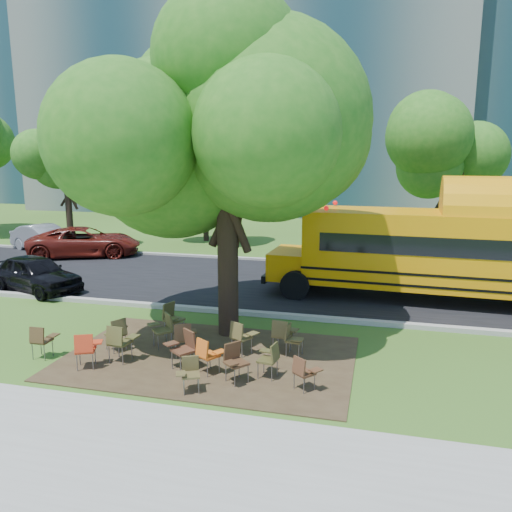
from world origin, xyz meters
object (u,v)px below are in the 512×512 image
(chair_1, at_px, (119,340))
(chair_11, at_px, (184,336))
(chair_0, at_px, (41,338))
(chair_3, at_px, (184,346))
(black_car, at_px, (35,273))
(bg_car_silver, at_px, (44,238))
(chair_2, at_px, (86,347))
(chair_7, at_px, (304,370))
(chair_6, at_px, (270,356))
(chair_12, at_px, (292,337))
(chair_13, at_px, (282,333))
(chair_8, at_px, (118,331))
(chair_14, at_px, (234,359))
(school_bus, at_px, (473,252))
(main_tree, at_px, (226,128))
(chair_5, at_px, (190,371))
(chair_15, at_px, (241,335))
(chair_4, at_px, (207,353))
(bg_car_red, at_px, (85,242))
(chair_10, at_px, (172,316))

(chair_1, distance_m, chair_11, 1.52)
(chair_0, distance_m, chair_3, 3.64)
(black_car, bearing_deg, bg_car_silver, 52.89)
(chair_2, distance_m, chair_7, 5.04)
(chair_6, xyz_separation_m, chair_12, (0.25, 1.34, -0.01))
(chair_13, bearing_deg, chair_8, -158.32)
(chair_6, height_order, black_car, black_car)
(chair_0, distance_m, chair_6, 5.66)
(chair_12, xyz_separation_m, bg_car_silver, (-15.00, 10.69, 0.18))
(chair_7, bearing_deg, chair_14, -143.02)
(school_bus, relative_size, black_car, 3.19)
(main_tree, xyz_separation_m, chair_5, (0.24, -3.52, -5.11))
(chair_8, xyz_separation_m, chair_15, (3.08, 0.51, -0.00))
(chair_2, height_order, chair_4, chair_2)
(main_tree, bearing_deg, chair_6, -54.91)
(chair_3, height_order, bg_car_red, bg_car_red)
(chair_13, bearing_deg, black_car, 169.32)
(school_bus, height_order, chair_15, school_bus)
(chair_3, relative_size, chair_6, 1.13)
(chair_1, relative_size, bg_car_silver, 0.23)
(main_tree, height_order, chair_15, main_tree)
(chair_6, relative_size, chair_13, 0.94)
(chair_2, bearing_deg, school_bus, 16.30)
(chair_5, distance_m, chair_8, 3.05)
(chair_11, height_order, chair_14, same)
(chair_3, distance_m, chair_7, 2.87)
(chair_0, height_order, bg_car_red, bg_car_red)
(chair_1, relative_size, chair_3, 1.01)
(chair_11, bearing_deg, chair_15, -8.72)
(main_tree, bearing_deg, bg_car_red, 139.05)
(chair_1, height_order, black_car, black_car)
(chair_1, distance_m, chair_15, 2.91)
(main_tree, distance_m, chair_8, 5.87)
(chair_6, bearing_deg, chair_12, -0.84)
(school_bus, xyz_separation_m, chair_11, (-7.54, -6.60, -1.22))
(chair_7, bearing_deg, chair_12, 146.40)
(chair_1, bearing_deg, chair_10, 82.58)
(chair_1, bearing_deg, chair_2, -131.60)
(chair_6, relative_size, chair_12, 1.02)
(chair_4, bearing_deg, chair_15, 103.79)
(chair_11, bearing_deg, chair_1, -177.75)
(chair_5, bearing_deg, bg_car_red, -73.78)
(chair_14, bearing_deg, chair_2, -47.40)
(chair_4, distance_m, bg_car_red, 15.50)
(chair_1, distance_m, chair_7, 4.49)
(main_tree, xyz_separation_m, chair_1, (-1.92, -2.54, -4.99))
(chair_13, distance_m, chair_14, 2.00)
(chair_12, height_order, bg_car_red, bg_car_red)
(school_bus, xyz_separation_m, chair_8, (-9.28, -6.68, -1.22))
(chair_10, bearing_deg, chair_1, 6.23)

